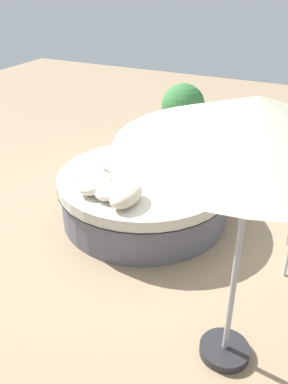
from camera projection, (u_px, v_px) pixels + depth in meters
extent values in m
plane|color=#9E8466|center=(144.00, 216.00, 5.58)|extent=(16.00, 16.00, 0.00)
cylinder|color=#595966|center=(144.00, 201.00, 5.46)|extent=(2.17, 2.17, 0.49)
cylinder|color=black|center=(144.00, 185.00, 5.34)|extent=(2.24, 2.24, 0.02)
cylinder|color=beige|center=(144.00, 180.00, 5.31)|extent=(2.23, 2.23, 0.15)
ellipsoid|color=beige|center=(91.00, 168.00, 5.28)|extent=(0.42, 0.35, 0.14)
ellipsoid|color=beige|center=(90.00, 176.00, 5.07)|extent=(0.44, 0.38, 0.17)
ellipsoid|color=beige|center=(95.00, 183.00, 4.87)|extent=(0.53, 0.38, 0.19)
ellipsoid|color=silver|center=(109.00, 191.00, 4.74)|extent=(0.40, 0.31, 0.16)
ellipsoid|color=beige|center=(126.00, 195.00, 4.59)|extent=(0.52, 0.32, 0.22)
cylinder|color=#B7B7BC|center=(287.00, 260.00, 4.43)|extent=(0.04, 0.04, 0.42)
cylinder|color=#262628|center=(224.00, 350.00, 3.60)|extent=(0.44, 0.44, 0.08)
cylinder|color=#99999E|center=(238.00, 249.00, 3.06)|extent=(0.05, 0.05, 2.29)
cone|color=beige|center=(256.00, 121.00, 2.57)|extent=(1.84, 1.84, 0.32)
cylinder|color=brown|center=(182.00, 132.00, 7.83)|extent=(0.53, 0.53, 0.37)
sphere|color=#387A3D|center=(183.00, 105.00, 7.57)|extent=(0.80, 0.80, 0.80)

